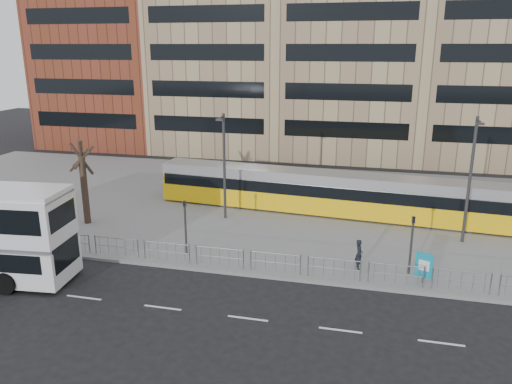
% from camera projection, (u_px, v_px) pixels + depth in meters
% --- Properties ---
extents(ground, '(120.00, 120.00, 0.00)m').
position_uv_depth(ground, '(230.00, 274.00, 25.92)').
color(ground, black).
rests_on(ground, ground).
extents(plaza, '(64.00, 24.00, 0.15)m').
position_uv_depth(plaza, '(276.00, 204.00, 37.09)').
color(plaza, slate).
rests_on(plaza, ground).
extents(kerb, '(64.00, 0.25, 0.17)m').
position_uv_depth(kerb, '(230.00, 273.00, 25.94)').
color(kerb, gray).
rests_on(kerb, ground).
extents(building_row, '(70.40, 18.40, 31.20)m').
position_uv_depth(building_row, '(332.00, 31.00, 53.89)').
color(building_row, maroon).
rests_on(building_row, ground).
extents(pedestrian_barrier, '(32.07, 0.07, 1.10)m').
position_uv_depth(pedestrian_barrier, '(270.00, 257.00, 25.66)').
color(pedestrian_barrier, '#96999E').
rests_on(pedestrian_barrier, plaza).
extents(road_markings, '(62.00, 0.12, 0.01)m').
position_uv_depth(road_markings, '(226.00, 316.00, 21.96)').
color(road_markings, white).
rests_on(road_markings, ground).
extents(tram, '(24.76, 4.45, 2.91)m').
position_uv_depth(tram, '(329.00, 193.00, 34.55)').
color(tram, yellow).
rests_on(tram, plaza).
extents(ad_panel, '(0.82, 0.37, 1.60)m').
position_uv_depth(ad_panel, '(424.00, 266.00, 24.39)').
color(ad_panel, '#2D2D30').
rests_on(ad_panel, plaza).
extents(pedestrian, '(0.53, 0.67, 1.62)m').
position_uv_depth(pedestrian, '(359.00, 254.00, 26.05)').
color(pedestrian, black).
rests_on(pedestrian, plaza).
extents(traffic_light_west, '(0.18, 0.21, 3.10)m').
position_uv_depth(traffic_light_west, '(185.00, 220.00, 27.65)').
color(traffic_light_west, '#2D2D30').
rests_on(traffic_light_west, plaza).
extents(traffic_light_east, '(0.19, 0.22, 3.10)m').
position_uv_depth(traffic_light_east, '(412.00, 238.00, 25.15)').
color(traffic_light_east, '#2D2D30').
rests_on(traffic_light_east, plaza).
extents(lamp_post_west, '(0.45, 1.04, 7.11)m').
position_uv_depth(lamp_post_west, '(224.00, 162.00, 32.84)').
color(lamp_post_west, '#2D2D30').
rests_on(lamp_post_west, plaza).
extents(lamp_post_east, '(0.45, 1.04, 7.50)m').
position_uv_depth(lamp_post_east, '(471.00, 175.00, 28.66)').
color(lamp_post_east, '#2D2D30').
rests_on(lamp_post_east, plaza).
extents(bare_tree, '(4.11, 4.11, 7.62)m').
position_uv_depth(bare_tree, '(79.00, 137.00, 31.45)').
color(bare_tree, '#2F211A').
rests_on(bare_tree, plaza).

